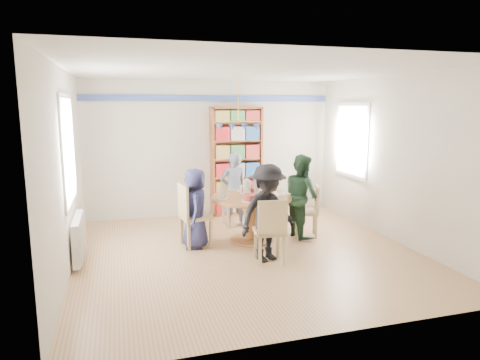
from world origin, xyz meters
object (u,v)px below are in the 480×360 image
object	(u,v)px
chair_right	(310,208)
person_left	(195,208)
person_right	(302,196)
person_near	(268,213)
bookshelf	(236,162)
chair_far	(233,198)
dining_table	(251,208)
chair_left	(191,212)
radiator	(79,238)
chair_near	(271,228)
person_far	(234,190)

from	to	relation	value
chair_right	person_left	xyz separation A→B (m)	(-1.98, -0.04, 0.15)
person_right	person_near	bearing A→B (deg)	129.22
person_right	bookshelf	xyz separation A→B (m)	(-0.64, 1.82, 0.37)
chair_right	chair_far	xyz separation A→B (m)	(-1.07, 1.07, 0.02)
chair_right	chair_far	world-z (taller)	chair_far
dining_table	chair_right	distance (m)	1.05
chair_left	person_right	bearing A→B (deg)	0.33
radiator	chair_far	distance (m)	2.91
bookshelf	person_right	bearing A→B (deg)	-70.67
chair_right	bookshelf	distance (m)	2.09
radiator	dining_table	xyz separation A→B (m)	(2.64, 0.20, 0.21)
radiator	bookshelf	size ratio (longest dim) A/B	0.46
chair_near	person_far	world-z (taller)	person_far
chair_far	person_near	distance (m)	1.98
dining_table	bookshelf	distance (m)	1.93
chair_right	person_left	bearing A→B (deg)	-178.92
person_right	person_left	bearing A→B (deg)	86.70
chair_right	bookshelf	size ratio (longest dim) A/B	0.40
person_left	person_near	world-z (taller)	person_near
chair_right	radiator	bearing A→B (deg)	-176.96
chair_right	person_far	distance (m)	1.46
chair_right	chair_near	bearing A→B (deg)	-136.62
radiator	chair_near	bearing A→B (deg)	-17.90
chair_right	person_right	distance (m)	0.27
chair_far	bookshelf	world-z (taller)	bookshelf
radiator	person_left	bearing A→B (deg)	5.32
person_near	chair_right	bearing A→B (deg)	20.37
chair_far	person_left	distance (m)	1.44
radiator	chair_near	xyz separation A→B (m)	(2.59, -0.84, 0.16)
chair_left	person_near	distance (m)	1.33
chair_near	person_left	size ratio (longest dim) A/B	0.74
chair_left	chair_right	size ratio (longest dim) A/B	1.14
dining_table	person_near	xyz separation A→B (m)	(-0.04, -0.91, 0.14)
chair_right	bookshelf	bearing A→B (deg)	113.23
chair_near	chair_right	bearing A→B (deg)	43.38
person_left	bookshelf	bearing A→B (deg)	151.63
chair_far	person_far	xyz separation A→B (m)	(-0.01, -0.12, 0.19)
person_far	chair_left	bearing A→B (deg)	44.09
radiator	chair_right	size ratio (longest dim) A/B	1.14
bookshelf	radiator	bearing A→B (deg)	-144.83
chair_left	person_far	xyz separation A→B (m)	(0.96, 0.94, 0.13)
person_far	person_near	bearing A→B (deg)	89.40
chair_far	person_far	bearing A→B (deg)	-96.97
radiator	person_near	distance (m)	2.71
chair_right	chair_far	distance (m)	1.52
dining_table	chair_left	world-z (taller)	chair_left
chair_far	person_far	world-z (taller)	person_far
radiator	chair_right	world-z (taller)	chair_right
radiator	chair_right	xyz separation A→B (m)	(3.69, 0.20, 0.13)
dining_table	person_right	size ratio (longest dim) A/B	0.92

